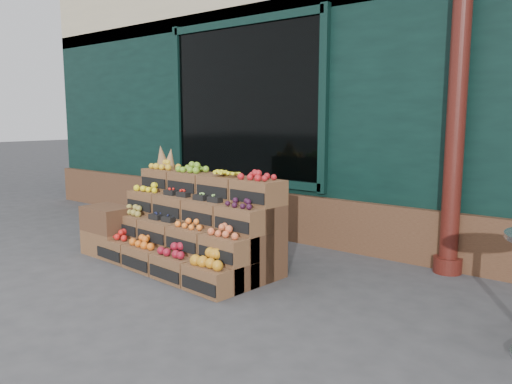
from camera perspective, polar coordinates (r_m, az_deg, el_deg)
The scene contains 5 objects.
ground at distance 4.33m, azimuth -3.85°, elevation -12.54°, with size 60.00×60.00×0.00m, color #3C3C3E.
shop_facade at distance 8.57m, azimuth 20.59°, elevation 13.64°, with size 12.00×6.24×4.80m.
crate_display at distance 5.30m, azimuth -7.27°, elevation -4.33°, with size 2.04×1.10×1.24m.
spare_crates at distance 5.95m, azimuth -16.57°, elevation -4.24°, with size 0.56×0.40×0.55m.
shopkeeper at distance 7.26m, azimuth 2.14°, elevation 3.35°, with size 0.66×0.43×1.80m, color #1C6423.
Camera 1 is at (2.75, -2.96, 1.55)m, focal length 35.00 mm.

